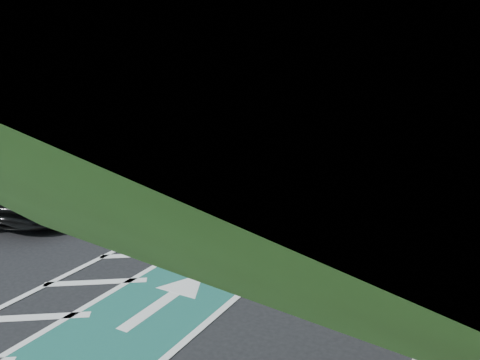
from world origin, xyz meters
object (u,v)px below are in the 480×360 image
Objects in this scene: suv_far at (257,123)px; skateboarder at (283,194)px; barrel_a at (196,142)px; suv_near at (87,166)px.

skateboarder is at bearing -59.44° from suv_far.
skateboarder is 1.85× the size of barrel_a.
suv_far is 3.08m from barrel_a.
skateboarder is 9.24m from barrel_a.
suv_near reaches higher than barrel_a.
skateboarder is at bearing -5.08° from suv_near.
suv_near is at bearing -83.49° from barrel_a.
barrel_a is (-0.73, 6.37, -0.46)m from suv_near.
barrel_a is (-1.29, -2.75, -0.50)m from suv_far.
suv_far reaches higher than skateboarder.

